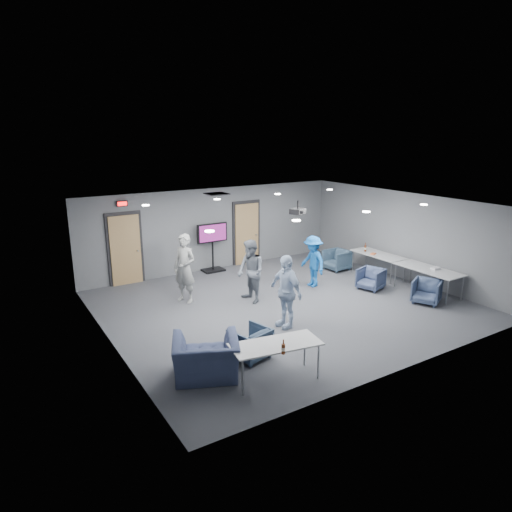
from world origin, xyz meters
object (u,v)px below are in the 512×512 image
chair_right_b (371,279)px  bottle_front (283,349)px  chair_front_a (250,343)px  table_right_b (429,270)px  person_c (286,291)px  chair_right_c (427,291)px  person_d (313,261)px  table_right_a (378,255)px  person_a (185,268)px  tv_stand (213,244)px  table_front_left (276,346)px  chair_front_b (206,358)px  projector (298,211)px  chair_right_a (337,260)px  person_b (251,272)px  bottle_right (365,248)px

chair_right_b → bottle_front: bearing=-77.6°
chair_front_a → table_right_b: 6.31m
person_c → chair_right_c: person_c is taller
chair_right_c → bottle_front: bearing=-101.9°
chair_right_b → person_d: bearing=-148.9°
person_d → table_right_a: person_d is taller
person_a → chair_front_a: size_ratio=2.60×
person_d → tv_stand: (-1.83, 2.92, 0.14)m
table_front_left → table_right_b: bearing=23.9°
table_right_a → table_right_b: same height
table_right_a → tv_stand: 5.32m
chair_front_b → projector: (4.07, 2.67, 2.01)m
chair_right_a → chair_front_a: chair_right_a is taller
person_a → tv_stand: 2.83m
person_c → tv_stand: (0.54, 4.88, 0.03)m
person_d → chair_front_b: bearing=-56.2°
person_a → chair_right_a: person_a is taller
person_a → chair_right_b: person_a is taller
person_b → person_d: (2.23, 0.15, -0.09)m
person_b → table_right_b: (4.61, -2.08, -0.17)m
chair_front_a → chair_front_b: (-1.09, -0.22, 0.07)m
person_b → table_right_b: person_b is taller
chair_right_b → chair_right_c: 1.66m
table_right_a → table_right_b: size_ratio=0.93×
chair_front_a → tv_stand: bearing=-123.5°
bottle_right → tv_stand: size_ratio=0.18×
bottle_right → person_c: bearing=-155.8°
person_b → table_front_left: size_ratio=0.97×
person_c → bottle_right: (4.61, 2.07, -0.04)m
table_front_left → bottle_right: bottle_right is taller
chair_right_a → chair_front_a: (-5.62, -3.72, -0.01)m
chair_right_a → table_right_a: table_right_a is taller
chair_right_a → chair_right_c: (0.00, -3.58, -0.02)m
person_c → table_right_a: (4.75, 1.63, -0.19)m
person_a → table_right_b: person_a is taller
person_c → table_right_a: bearing=104.5°
chair_right_c → projector: bearing=-157.8°
person_d → chair_right_c: bearing=34.7°
person_c → projector: size_ratio=3.86×
person_a → bottle_right: (5.96, -0.69, -0.10)m
person_c → chair_right_b: 3.79m
chair_right_a → tv_stand: bearing=-122.7°
table_front_left → projector: bearing=58.2°
person_d → chair_right_a: person_d is taller
chair_right_b → tv_stand: size_ratio=0.43×
person_a → table_right_a: size_ratio=1.04×
person_d → table_right_a: size_ratio=0.85×
projector → table_right_b: bearing=-50.8°
person_a → chair_right_c: size_ratio=2.62×
projector → bottle_front: bearing=-151.2°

